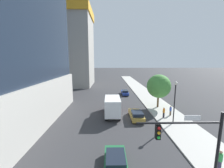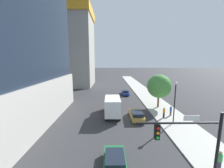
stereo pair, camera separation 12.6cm
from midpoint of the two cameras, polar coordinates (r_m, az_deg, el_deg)
The scene contains 12 objects.
sidewalk at distance 28.64m, azimuth 19.49°, elevation -9.71°, with size 5.35×120.00×0.15m, color #B2AFA8.
construction_building at distance 55.74m, azimuth -14.93°, elevation 15.37°, with size 25.85×16.44×36.35m.
traffic_light_pole at distance 11.67m, azimuth 29.26°, elevation -18.54°, with size 5.95×0.48×5.55m.
street_lamp at distance 21.88m, azimuth 24.21°, elevation -4.75°, with size 0.44×0.44×6.12m.
street_tree at distance 28.56m, azimuth 18.47°, elevation -0.87°, with size 4.57×4.57×6.49m.
car_blue at distance 38.72m, azimuth 5.22°, elevation -3.39°, with size 1.75×4.73×1.40m.
car_green at distance 13.35m, azimuth 1.17°, elevation -29.67°, with size 1.91×4.48×1.38m.
car_gold at distance 23.03m, azimuth 9.79°, elevation -12.32°, with size 1.93×4.62×1.41m.
box_truck at distance 23.81m, azimuth 0.02°, elevation -8.56°, with size 2.46×6.77×3.26m.
pedestrian_orange_shirt at distance 24.22m, azimuth 20.31°, elevation -10.88°, with size 0.34×0.34×1.70m.
pedestrian_green_shirt at distance 15.69m, azimuth 37.67°, elevation -23.55°, with size 0.34×0.34×1.81m.
pedestrian_blue_shirt at distance 25.67m, azimuth 22.72°, elevation -10.03°, with size 0.34×0.34×1.59m.
Camera 1 is at (-2.28, -5.32, 9.09)m, focal length 22.31 mm.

